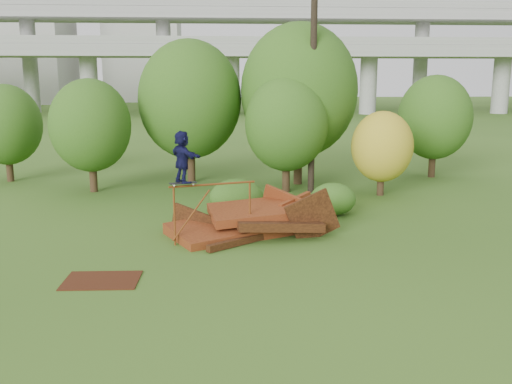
{
  "coord_description": "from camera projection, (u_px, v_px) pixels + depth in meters",
  "views": [
    {
      "loc": [
        -1.97,
        -14.81,
        5.06
      ],
      "look_at": [
        -0.8,
        2.0,
        1.6
      ],
      "focal_mm": 40.0,
      "sensor_mm": 36.0,
      "label": 1
    }
  ],
  "objects": [
    {
      "name": "ground",
      "position": [
        290.0,
        263.0,
        15.63
      ],
      "size": [
        240.0,
        240.0,
        0.0
      ],
      "primitive_type": "plane",
      "color": "#2D5116",
      "rests_on": "ground"
    },
    {
      "name": "grind_rail",
      "position": [
        213.0,
        200.0,
        17.43
      ],
      "size": [
        2.62,
        0.82,
        1.83
      ],
      "color": "brown",
      "rests_on": "ground"
    },
    {
      "name": "skateboard",
      "position": [
        183.0,
        183.0,
        17.01
      ],
      "size": [
        0.83,
        0.43,
        0.08
      ],
      "rotation": [
        0.0,
        0.0,
        0.28
      ],
      "color": "black",
      "rests_on": "grind_rail"
    },
    {
      "name": "tree_0",
      "position": [
        90.0,
        126.0,
        24.67
      ],
      "size": [
        3.51,
        3.51,
        4.94
      ],
      "color": "black",
      "rests_on": "ground"
    },
    {
      "name": "tree_2",
      "position": [
        287.0,
        124.0,
        24.63
      ],
      "size": [
        3.61,
        3.61,
        5.09
      ],
      "color": "black",
      "rests_on": "ground"
    },
    {
      "name": "skater",
      "position": [
        182.0,
        157.0,
        16.85
      ],
      "size": [
        1.16,
        1.46,
        1.55
      ],
      "primitive_type": "imported",
      "rotation": [
        0.0,
        0.0,
        2.14
      ],
      "color": "#0F1037",
      "rests_on": "skateboard"
    },
    {
      "name": "freeway_overpass",
      "position": [
        230.0,
        34.0,
        75.03
      ],
      "size": [
        160.0,
        15.0,
        13.7
      ],
      "color": "gray",
      "rests_on": "ground"
    },
    {
      "name": "building_right",
      "position": [
        143.0,
        28.0,
        111.4
      ],
      "size": [
        14.0,
        14.0,
        28.0
      ],
      "primitive_type": "cube",
      "color": "#9E9E99",
      "rests_on": "ground"
    },
    {
      "name": "scrap_pile",
      "position": [
        249.0,
        223.0,
        18.44
      ],
      "size": [
        5.72,
        3.89,
        1.91
      ],
      "color": "#501E0E",
      "rests_on": "ground"
    },
    {
      "name": "tree_6",
      "position": [
        6.0,
        125.0,
        27.15
      ],
      "size": [
        3.34,
        3.34,
        4.67
      ],
      "color": "black",
      "rests_on": "ground"
    },
    {
      "name": "building_left",
      "position": [
        14.0,
        4.0,
        102.36
      ],
      "size": [
        18.0,
        16.0,
        35.0
      ],
      "primitive_type": "cube",
      "color": "#9E9E99",
      "rests_on": "ground"
    },
    {
      "name": "utility_pole",
      "position": [
        313.0,
        81.0,
        24.11
      ],
      "size": [
        1.4,
        0.28,
        9.46
      ],
      "color": "black",
      "rests_on": "ground"
    },
    {
      "name": "flat_plate",
      "position": [
        102.0,
        280.0,
        14.29
      ],
      "size": [
        1.9,
        1.38,
        0.03
      ],
      "primitive_type": "cube",
      "rotation": [
        0.0,
        0.0,
        -0.03
      ],
      "color": "#3C1B0D",
      "rests_on": "ground"
    },
    {
      "name": "shrub_right",
      "position": [
        333.0,
        199.0,
        20.94
      ],
      "size": [
        1.68,
        1.54,
        1.19
      ],
      "primitive_type": "ellipsoid",
      "color": "#264A13",
      "rests_on": "ground"
    },
    {
      "name": "tree_4",
      "position": [
        382.0,
        147.0,
        24.08
      ],
      "size": [
        2.61,
        2.61,
        3.6
      ],
      "color": "black",
      "rests_on": "ground"
    },
    {
      "name": "tree_1",
      "position": [
        190.0,
        100.0,
        26.66
      ],
      "size": [
        4.84,
        4.84,
        6.73
      ],
      "color": "black",
      "rests_on": "ground"
    },
    {
      "name": "tree_3",
      "position": [
        299.0,
        91.0,
        26.18
      ],
      "size": [
        5.37,
        5.37,
        7.45
      ],
      "color": "black",
      "rests_on": "ground"
    },
    {
      "name": "tree_5",
      "position": [
        435.0,
        117.0,
        28.25
      ],
      "size": [
        3.63,
        3.63,
        5.1
      ],
      "color": "black",
      "rests_on": "ground"
    },
    {
      "name": "shrub_left",
      "position": [
        237.0,
        198.0,
        20.71
      ],
      "size": [
        1.99,
        1.84,
        1.38
      ],
      "primitive_type": "ellipsoid",
      "color": "#264A13",
      "rests_on": "ground"
    }
  ]
}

